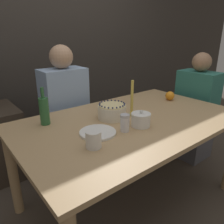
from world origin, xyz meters
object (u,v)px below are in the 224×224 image
object	(u,v)px
sugar_shaker	(125,123)
person_woman_floral	(195,115)
bottle	(44,110)
person_man_blue_shirt	(66,121)
candle	(132,102)
cake	(112,111)
sugar_bowl	(141,120)

from	to	relation	value
sugar_shaker	person_woman_floral	xyz separation A→B (m)	(1.22, 0.22, -0.29)
bottle	person_woman_floral	distance (m)	1.62
bottle	person_man_blue_shirt	bearing A→B (deg)	48.90
candle	person_woman_floral	size ratio (longest dim) A/B	0.24
bottle	sugar_shaker	bearing A→B (deg)	-50.97
cake	candle	xyz separation A→B (m)	(0.15, -0.05, 0.06)
candle	person_woman_floral	xyz separation A→B (m)	(0.98, 0.04, -0.35)
sugar_bowl	candle	world-z (taller)	candle
bottle	person_man_blue_shirt	size ratio (longest dim) A/B	0.21
cake	bottle	xyz separation A→B (m)	(-0.43, 0.20, 0.05)
sugar_shaker	person_man_blue_shirt	size ratio (longest dim) A/B	0.09
sugar_shaker	candle	world-z (taller)	candle
sugar_bowl	cake	bearing A→B (deg)	104.83
cake	candle	size ratio (longest dim) A/B	0.76
cake	sugar_bowl	bearing A→B (deg)	-75.17
sugar_shaker	person_woman_floral	world-z (taller)	person_woman_floral
sugar_shaker	person_man_blue_shirt	xyz separation A→B (m)	(-0.00, 0.83, -0.25)
bottle	person_woman_floral	size ratio (longest dim) A/B	0.23
candle	person_woman_floral	world-z (taller)	person_woman_floral
sugar_bowl	sugar_shaker	size ratio (longest dim) A/B	1.15
sugar_bowl	bottle	distance (m)	0.66
sugar_bowl	person_woman_floral	distance (m)	1.13
candle	bottle	bearing A→B (deg)	156.89
sugar_shaker	bottle	world-z (taller)	bottle
cake	person_man_blue_shirt	distance (m)	0.66
candle	person_woman_floral	bearing A→B (deg)	2.05
cake	candle	bearing A→B (deg)	-16.94
cake	person_woman_floral	world-z (taller)	person_woman_floral
person_woman_floral	sugar_bowl	bearing A→B (deg)	101.69
person_man_blue_shirt	person_woman_floral	size ratio (longest dim) A/B	1.08
candle	person_woman_floral	distance (m)	1.04
candle	bottle	distance (m)	0.64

